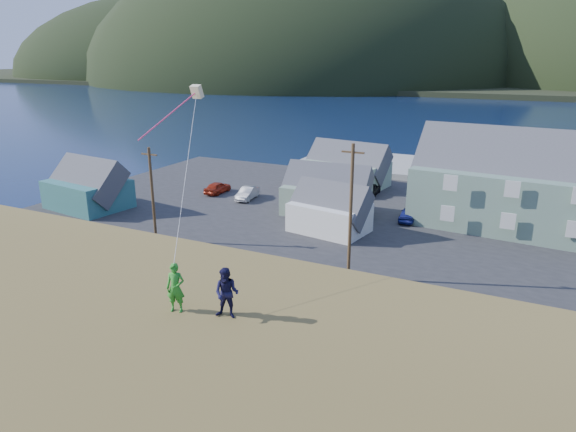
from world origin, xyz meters
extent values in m
plane|color=#0A1638|center=(0.00, 0.00, 0.00)|extent=(900.00, 900.00, 0.00)
cube|color=#4C3D19|center=(0.00, -2.00, 0.05)|extent=(110.00, 8.00, 0.10)
cube|color=#28282B|center=(0.00, 17.00, 0.06)|extent=(72.00, 36.00, 0.12)
cube|color=gray|center=(-6.00, 40.00, 0.45)|extent=(26.00, 14.00, 0.90)
cube|color=black|center=(0.00, 330.00, 1.00)|extent=(900.00, 320.00, 2.00)
ellipsoid|color=black|center=(-220.00, 280.00, 2.00)|extent=(240.00, 216.00, 108.00)
ellipsoid|color=black|center=(-120.00, 260.00, 2.00)|extent=(260.00, 234.00, 143.00)
ellipsoid|color=black|center=(-20.00, 300.00, 2.00)|extent=(200.00, 180.00, 100.00)
cube|color=#327672|center=(-29.83, 6.52, 1.60)|extent=(8.59, 6.90, 2.95)
cube|color=#47474C|center=(-29.83, 6.52, 3.86)|extent=(9.06, 6.77, 5.71)
cube|color=gray|center=(-6.56, 15.69, 1.57)|extent=(8.38, 5.78, 2.90)
cube|color=#47474C|center=(-6.56, 15.69, 3.74)|extent=(8.87, 5.66, 5.29)
cube|color=silver|center=(-4.20, 10.59, 1.43)|extent=(7.23, 5.69, 2.62)
cube|color=#47474C|center=(-4.20, 10.59, 3.40)|extent=(7.72, 5.75, 4.67)
cube|color=gray|center=(-8.64, 27.68, 1.63)|extent=(10.17, 7.01, 3.02)
cube|color=#47474C|center=(-8.64, 27.68, 3.99)|extent=(10.66, 7.06, 5.62)
cylinder|color=#47331E|center=(-16.74, 1.50, 4.23)|extent=(0.24, 0.24, 8.23)
cylinder|color=#47331E|center=(0.88, 1.50, 5.04)|extent=(0.24, 0.24, 9.84)
imported|color=navy|center=(1.60, 16.83, 0.77)|extent=(1.82, 3.94, 1.31)
imported|color=#A32814|center=(-20.91, 17.44, 0.80)|extent=(1.62, 4.00, 1.36)
imported|color=black|center=(-4.57, 24.43, 0.84)|extent=(2.00, 4.35, 1.45)
imported|color=#9E9FA3|center=(-16.43, 16.73, 0.80)|extent=(1.94, 4.25, 1.35)
imported|color=maroon|center=(-13.46, 23.42, 0.78)|extent=(2.45, 4.86, 1.32)
imported|color=white|center=(-9.57, 18.99, 0.77)|extent=(2.69, 4.90, 1.30)
imported|color=#278624|center=(1.51, -18.51, 8.08)|extent=(0.74, 0.60, 1.75)
imported|color=#151437|center=(3.31, -18.11, 8.08)|extent=(0.98, 0.84, 1.77)
cube|color=beige|center=(-1.36, -12.72, 14.14)|extent=(0.48, 0.45, 0.60)
cylinder|color=#E03B73|center=(-1.96, -13.97, 13.24)|extent=(0.06, 0.06, 3.31)
cylinder|color=white|center=(0.08, -15.62, 11.55)|extent=(0.02, 0.02, 8.28)
camera|label=1|loc=(11.92, -31.11, 15.67)|focal=32.00mm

